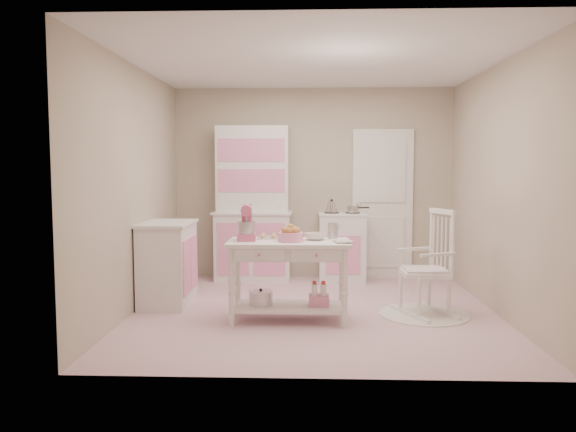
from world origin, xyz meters
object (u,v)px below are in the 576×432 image
at_px(hutch, 253,203).
at_px(rocking_chair, 425,262).
at_px(base_cabinet, 168,263).
at_px(work_table, 289,281).
at_px(stand_mixer, 247,223).
at_px(bread_basket, 291,237).
at_px(stove, 342,247).

height_order(hutch, rocking_chair, hutch).
height_order(base_cabinet, rocking_chair, rocking_chair).
bearing_deg(work_table, rocking_chair, 10.00).
height_order(rocking_chair, stand_mixer, stand_mixer).
relative_size(rocking_chair, stand_mixer, 3.24).
xyz_separation_m(hutch, stand_mixer, (0.14, -1.99, -0.07)).
height_order(stand_mixer, bread_basket, stand_mixer).
bearing_deg(stove, work_table, -108.14).
bearing_deg(bread_basket, work_table, 111.80).
height_order(work_table, stand_mixer, stand_mixer).
relative_size(work_table, stand_mixer, 3.53).
height_order(rocking_chair, work_table, rocking_chair).
bearing_deg(rocking_chair, work_table, 166.73).
relative_size(stand_mixer, bread_basket, 1.36).
xyz_separation_m(work_table, bread_basket, (0.02, -0.05, 0.45)).
distance_m(base_cabinet, stand_mixer, 1.24).
xyz_separation_m(base_cabinet, bread_basket, (1.39, -0.67, 0.39)).
bearing_deg(work_table, stand_mixer, 177.27).
distance_m(work_table, bread_basket, 0.45).
relative_size(stove, stand_mixer, 2.71).
distance_m(stove, bread_basket, 2.14).
relative_size(base_cabinet, work_table, 0.77).
relative_size(base_cabinet, stand_mixer, 2.71).
bearing_deg(hutch, work_table, -74.50).
bearing_deg(base_cabinet, hutch, 59.55).
height_order(stove, rocking_chair, rocking_chair).
xyz_separation_m(stove, stand_mixer, (-1.06, -1.94, 0.51)).
distance_m(rocking_chair, stand_mixer, 1.87).
bearing_deg(bread_basket, stand_mixer, 170.96).
xyz_separation_m(stove, rocking_chair, (0.75, -1.72, 0.09)).
height_order(hutch, stand_mixer, hutch).
bearing_deg(rocking_chair, hutch, 114.57).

